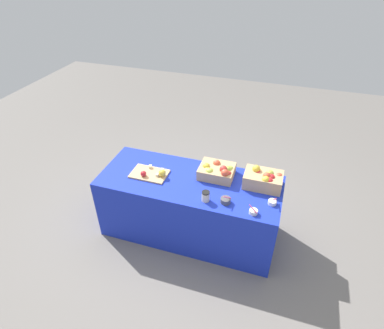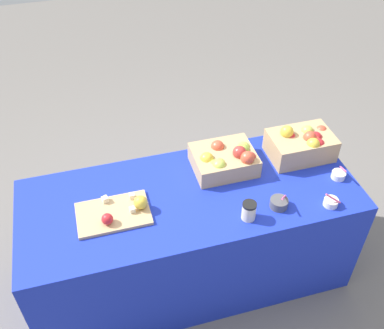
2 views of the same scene
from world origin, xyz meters
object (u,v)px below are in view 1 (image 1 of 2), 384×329
Objects in this scene: apple_crate_left at (264,179)px; sample_bowl_mid at (272,202)px; apple_crate_middle at (217,171)px; cutting_board_front at (151,174)px; sample_bowl_far at (253,212)px; coffee_cup at (206,196)px; sample_bowl_near at (226,200)px.

sample_bowl_mid is at bearing -63.62° from apple_crate_left.
cutting_board_front is at bearing -163.71° from apple_crate_middle.
apple_crate_middle is 0.63m from sample_bowl_far.
coffee_cup reaches higher than cutting_board_front.
sample_bowl_near is (-0.30, -0.36, -0.06)m from apple_crate_left.
apple_crate_middle reaches higher than coffee_cup.
apple_crate_middle reaches higher than sample_bowl_far.
apple_crate_left is at bearing 9.21° from cutting_board_front.
sample_bowl_near is at bearing 9.63° from coffee_cup.
sample_bowl_far is at bearing -13.80° from sample_bowl_near.
cutting_board_front is 3.90× the size of sample_bowl_far.
apple_crate_left reaches higher than sample_bowl_near.
sample_bowl_mid is (1.27, -0.06, 0.00)m from cutting_board_front.
cutting_board_front is 3.98× the size of sample_bowl_mid.
apple_crate_left is 0.28m from sample_bowl_mid.
apple_crate_middle is 3.37× the size of coffee_cup.
apple_crate_middle is 0.66m from sample_bowl_mid.
apple_crate_middle is 3.63× the size of sample_bowl_far.
apple_crate_middle is 3.70× the size of sample_bowl_mid.
sample_bowl_mid is 0.91× the size of coffee_cup.
apple_crate_left is at bearing 38.87° from coffee_cup.
sample_bowl_near reaches higher than coffee_cup.
coffee_cup is at bearing 175.59° from sample_bowl_far.
apple_crate_left is 0.48m from apple_crate_middle.
cutting_board_front is 1.15m from sample_bowl_far.
cutting_board_front is at bearing 162.30° from coffee_cup.
apple_crate_left reaches higher than coffee_cup.
apple_crate_middle is 0.40m from coffee_cup.
coffee_cup is (0.66, -0.21, 0.03)m from cutting_board_front.
apple_crate_left is at bearing -1.02° from apple_crate_middle.
sample_bowl_near is 1.13× the size of sample_bowl_far.
coffee_cup is at bearing -170.37° from sample_bowl_near.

